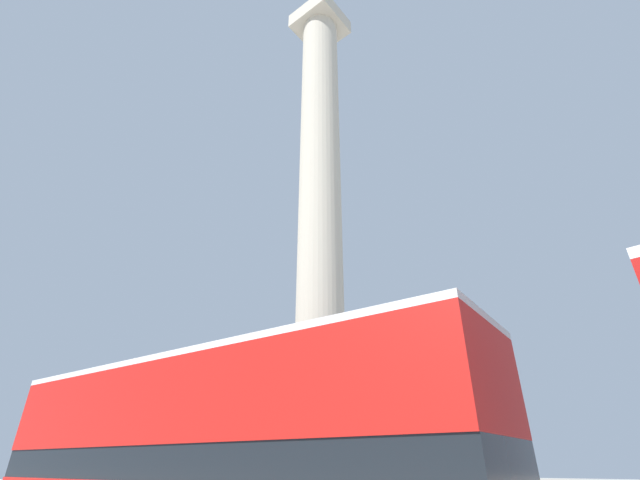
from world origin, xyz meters
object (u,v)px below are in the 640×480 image
object	(u,v)px
monument_column	(320,294)
bus_a	(207,467)
equestrian_statue	(200,478)
street_lamp	(181,447)

from	to	relation	value
monument_column	bus_a	world-z (taller)	monument_column
bus_a	equestrian_statue	xyz separation A→B (m)	(-13.82, 10.47, -0.57)
monument_column	bus_a	xyz separation A→B (m)	(2.03, -5.91, -5.67)
monument_column	street_lamp	distance (m)	6.79
monument_column	bus_a	size ratio (longest dim) A/B	2.25
equestrian_statue	monument_column	bearing A→B (deg)	-44.92
bus_a	street_lamp	bearing A→B (deg)	149.62
equestrian_statue	street_lamp	size ratio (longest dim) A/B	1.15
street_lamp	monument_column	bearing A→B (deg)	69.91
monument_column	equestrian_statue	world-z (taller)	monument_column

